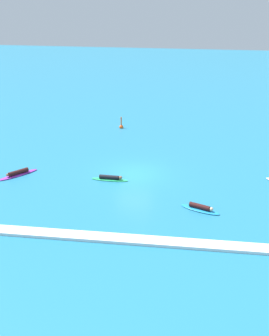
{
  "coord_description": "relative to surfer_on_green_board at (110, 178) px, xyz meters",
  "views": [
    {
      "loc": [
        4.2,
        -30.98,
        13.96
      ],
      "look_at": [
        0.0,
        0.0,
        0.5
      ],
      "focal_mm": 49.28,
      "sensor_mm": 36.0,
      "label": 1
    }
  ],
  "objects": [
    {
      "name": "surfer_on_green_board",
      "position": [
        0.0,
        0.0,
        0.0
      ],
      "size": [
        2.71,
        0.64,
        0.38
      ],
      "rotation": [
        0.0,
        0.0,
        6.25
      ],
      "color": "#23B266",
      "rests_on": "ground_plane"
    },
    {
      "name": "surfer_on_blue_board",
      "position": [
        6.47,
        -3.71,
        0.0
      ],
      "size": [
        2.67,
        1.63,
        0.41
      ],
      "rotation": [
        0.0,
        0.0,
        5.89
      ],
      "color": "#1E8CD1",
      "rests_on": "ground_plane"
    },
    {
      "name": "surfer_on_purple_board",
      "position": [
        -6.9,
        -0.09,
        0.01
      ],
      "size": [
        2.51,
        2.74,
        0.42
      ],
      "rotation": [
        0.0,
        0.0,
        3.99
      ],
      "color": "purple",
      "rests_on": "ground_plane"
    },
    {
      "name": "wave_crest",
      "position": [
        1.6,
        -7.85,
        -0.05
      ],
      "size": [
        18.46,
        0.9,
        0.18
      ],
      "primitive_type": "cube",
      "color": "silver",
      "rests_on": "ground_plane"
    },
    {
      "name": "ground_plane",
      "position": [
        1.6,
        1.27,
        -0.14
      ],
      "size": [
        120.0,
        120.0,
        0.0
      ],
      "primitive_type": "plane",
      "color": "teal",
      "rests_on": "ground"
    },
    {
      "name": "marker_buoy",
      "position": [
        -1.12,
        11.9,
        0.03
      ],
      "size": [
        0.39,
        0.39,
        1.19
      ],
      "color": "#E55119",
      "rests_on": "ground_plane"
    }
  ]
}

